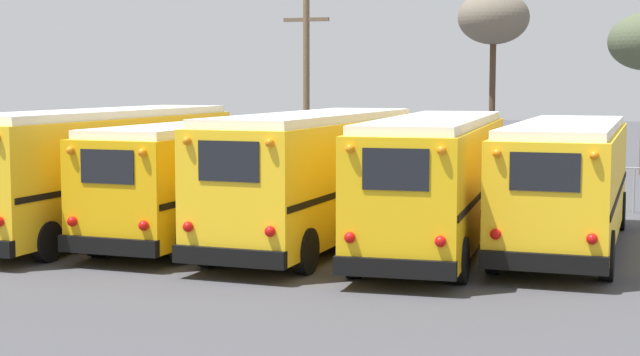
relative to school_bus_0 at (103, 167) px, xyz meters
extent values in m
plane|color=#424247|center=(5.95, 0.78, -1.78)|extent=(160.00, 160.00, 0.00)
cube|color=yellow|center=(0.00, 0.02, -0.07)|extent=(2.67, 10.84, 2.77)
cube|color=white|center=(0.00, 0.02, 1.42)|extent=(2.47, 10.41, 0.20)
cube|color=black|center=(-1.18, 0.05, -0.28)|extent=(0.34, 10.56, 0.14)
cube|color=black|center=(1.19, -0.02, -0.28)|extent=(0.34, 10.56, 0.14)
cylinder|color=black|center=(-0.97, 4.14, -1.32)|extent=(0.31, 0.94, 0.93)
cylinder|color=black|center=(1.22, 4.07, -1.32)|extent=(0.31, 0.94, 0.93)
cylinder|color=black|center=(0.97, -4.10, -1.32)|extent=(0.31, 0.94, 0.93)
cube|color=#EAAA0F|center=(2.97, 0.37, -0.21)|extent=(2.67, 9.88, 2.43)
cube|color=white|center=(2.97, 0.37, 1.11)|extent=(2.47, 9.48, 0.20)
cube|color=black|center=(2.81, -4.57, -1.24)|extent=(2.40, 0.28, 0.36)
cube|color=black|center=(2.81, -4.55, 0.46)|extent=(1.29, 0.07, 0.73)
sphere|color=red|center=(1.93, -4.55, -0.76)|extent=(0.22, 0.22, 0.22)
sphere|color=orange|center=(1.93, -4.55, 0.79)|extent=(0.18, 0.18, 0.18)
sphere|color=red|center=(3.69, -4.61, -0.76)|extent=(0.22, 0.22, 0.22)
sphere|color=orange|center=(3.69, -4.61, 0.79)|extent=(0.18, 0.18, 0.18)
cube|color=black|center=(1.79, 0.41, -0.39)|extent=(0.34, 9.61, 0.14)
cube|color=black|center=(4.16, 0.33, -0.39)|extent=(0.34, 9.61, 0.14)
cylinder|color=black|center=(2.00, 4.01, -1.27)|extent=(0.31, 1.03, 1.02)
cylinder|color=black|center=(4.19, 3.93, -1.27)|extent=(0.31, 1.03, 1.02)
cylinder|color=black|center=(1.76, -3.20, -1.27)|extent=(0.31, 1.03, 1.02)
cylinder|color=black|center=(3.95, -3.27, -1.27)|extent=(0.31, 1.03, 1.02)
cube|color=yellow|center=(5.95, 0.02, -0.07)|extent=(2.78, 9.87, 2.72)
cube|color=white|center=(5.95, 0.02, 1.39)|extent=(2.57, 9.48, 0.20)
cube|color=black|center=(5.77, -4.92, -1.25)|extent=(2.48, 0.29, 0.36)
cube|color=black|center=(5.77, -4.89, 0.68)|extent=(1.33, 0.08, 0.82)
sphere|color=red|center=(4.86, -4.89, -0.69)|extent=(0.22, 0.22, 0.22)
sphere|color=orange|center=(4.86, -4.89, 1.07)|extent=(0.18, 0.18, 0.18)
sphere|color=red|center=(6.67, -4.96, -0.69)|extent=(0.22, 0.22, 0.22)
sphere|color=orange|center=(6.67, -4.96, 1.07)|extent=(0.18, 0.18, 0.18)
cube|color=black|center=(4.72, 0.06, -0.28)|extent=(0.37, 9.59, 0.14)
cube|color=black|center=(7.17, -0.03, -0.28)|extent=(0.37, 9.59, 0.14)
cylinder|color=black|center=(4.95, 3.65, -1.29)|extent=(0.32, 1.00, 0.99)
cylinder|color=black|center=(7.21, 3.57, -1.29)|extent=(0.32, 1.00, 0.99)
cylinder|color=black|center=(4.68, -3.54, -1.29)|extent=(0.32, 1.00, 0.99)
cylinder|color=black|center=(6.95, -3.62, -1.29)|extent=(0.32, 1.00, 0.99)
cube|color=yellow|center=(8.92, 0.27, -0.12)|extent=(2.88, 10.52, 2.66)
cube|color=white|center=(8.92, 0.27, 1.31)|extent=(2.67, 10.10, 0.20)
cube|color=black|center=(9.20, -4.97, -1.27)|extent=(2.37, 0.33, 0.36)
cube|color=black|center=(9.20, -4.94, 0.61)|extent=(1.28, 0.10, 0.80)
sphere|color=red|center=(8.34, -5.02, -0.71)|extent=(0.22, 0.22, 0.22)
sphere|color=orange|center=(8.34, -5.02, 0.99)|extent=(0.18, 0.18, 0.18)
sphere|color=red|center=(10.07, -4.93, -0.71)|extent=(0.22, 0.22, 0.22)
sphere|color=orange|center=(10.07, -4.93, 0.99)|extent=(0.18, 0.18, 0.18)
cube|color=black|center=(7.75, 0.21, -0.32)|extent=(0.58, 10.19, 0.14)
cube|color=black|center=(10.09, 0.34, -0.32)|extent=(0.58, 10.19, 0.14)
cylinder|color=black|center=(7.63, 4.11, -1.30)|extent=(0.33, 0.97, 0.96)
cylinder|color=black|center=(9.79, 4.23, -1.30)|extent=(0.33, 0.97, 0.96)
cylinder|color=black|center=(8.05, -3.69, -1.30)|extent=(0.33, 0.97, 0.96)
cylinder|color=black|center=(10.21, -3.57, -1.30)|extent=(0.33, 0.97, 0.96)
cube|color=yellow|center=(11.89, 1.33, -0.16)|extent=(2.56, 9.91, 2.50)
cube|color=white|center=(11.89, 1.33, 1.19)|extent=(2.36, 9.51, 0.20)
cube|color=black|center=(11.83, -3.66, -1.23)|extent=(2.49, 0.23, 0.36)
cube|color=black|center=(11.83, -3.63, 0.53)|extent=(1.34, 0.05, 0.75)
sphere|color=red|center=(10.92, -3.65, -0.73)|extent=(0.22, 0.22, 0.22)
sphere|color=orange|center=(10.92, -3.65, 0.87)|extent=(0.18, 0.18, 0.18)
sphere|color=red|center=(12.75, -3.68, -0.73)|extent=(0.22, 0.22, 0.22)
sphere|color=orange|center=(12.75, -3.68, 0.87)|extent=(0.18, 0.18, 0.18)
cube|color=black|center=(10.66, 1.34, -0.35)|extent=(0.14, 9.68, 0.14)
cube|color=black|center=(13.12, 1.31, -0.35)|extent=(0.14, 9.68, 0.14)
cylinder|color=black|center=(10.80, 4.98, -1.26)|extent=(0.29, 1.05, 1.05)
cylinder|color=black|center=(13.08, 4.95, -1.26)|extent=(0.29, 1.05, 1.05)
cylinder|color=black|center=(10.71, -2.30, -1.26)|extent=(0.29, 1.05, 1.05)
cylinder|color=black|center=(12.99, -2.33, -1.26)|extent=(0.29, 1.05, 1.05)
cylinder|color=brown|center=(1.30, 12.80, 1.85)|extent=(0.25, 0.25, 7.25)
cube|color=brown|center=(1.30, 12.80, 4.60)|extent=(1.80, 0.14, 0.14)
cylinder|color=#473323|center=(7.36, 19.97, 1.19)|extent=(0.27, 0.27, 5.93)
ellipsoid|color=#6B6051|center=(7.36, 19.97, 5.00)|extent=(3.07, 3.07, 2.30)
cylinder|color=#939399|center=(-4.00, 8.61, -1.08)|extent=(0.06, 0.06, 1.40)
cylinder|color=#939399|center=(-1.51, 8.61, -1.08)|extent=(0.06, 0.06, 1.40)
cylinder|color=#939399|center=(0.97, 8.61, -1.08)|extent=(0.06, 0.06, 1.40)
cylinder|color=#939399|center=(3.46, 8.61, -1.08)|extent=(0.06, 0.06, 1.40)
cylinder|color=#939399|center=(5.95, 8.61, -1.08)|extent=(0.06, 0.06, 1.40)
cylinder|color=#939399|center=(8.43, 8.61, -1.08)|extent=(0.06, 0.06, 1.40)
cylinder|color=#939399|center=(10.92, 8.61, -1.08)|extent=(0.06, 0.06, 1.40)
cylinder|color=#939399|center=(13.41, 8.61, -1.08)|extent=(0.06, 0.06, 1.40)
cylinder|color=#939399|center=(5.95, 8.61, -0.38)|extent=(19.89, 0.04, 0.04)
camera|label=1|loc=(13.60, -22.80, 2.26)|focal=55.00mm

